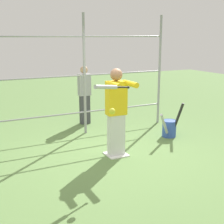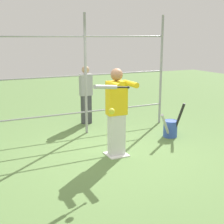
{
  "view_description": "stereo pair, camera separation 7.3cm",
  "coord_description": "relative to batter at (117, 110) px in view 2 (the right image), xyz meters",
  "views": [
    {
      "loc": [
        2.64,
        5.1,
        2.27
      ],
      "look_at": [
        0.27,
        0.37,
        0.98
      ],
      "focal_mm": 50.0,
      "sensor_mm": 36.0,
      "label": 1
    },
    {
      "loc": [
        2.57,
        5.14,
        2.27
      ],
      "look_at": [
        0.27,
        0.37,
        0.98
      ],
      "focal_mm": 50.0,
      "sensor_mm": 36.0,
      "label": 2
    }
  ],
  "objects": [
    {
      "name": "baseball_bat_swinging",
      "position": [
        0.48,
        0.65,
        0.56
      ],
      "size": [
        0.82,
        0.41,
        0.17
      ],
      "color": "black"
    },
    {
      "name": "bystander_behind_fence",
      "position": [
        -0.3,
        -2.41,
        -0.12
      ],
      "size": [
        0.31,
        0.2,
        1.52
      ],
      "color": "#3F3F47",
      "rests_on": "ground"
    },
    {
      "name": "home_plate",
      "position": [
        0.0,
        -0.02,
        -0.9
      ],
      "size": [
        0.4,
        0.4,
        0.02
      ],
      "color": "white",
      "rests_on": "ground"
    },
    {
      "name": "ground_plane",
      "position": [
        0.0,
        -0.02,
        -0.91
      ],
      "size": [
        24.0,
        24.0,
        0.0
      ],
      "primitive_type": "plane",
      "color": "#608447"
    },
    {
      "name": "bat_bucket",
      "position": [
        -1.62,
        -0.47,
        -0.7
      ],
      "size": [
        0.7,
        0.53,
        0.83
      ],
      "color": "#3351B2",
      "rests_on": "ground"
    },
    {
      "name": "fence_backstop",
      "position": [
        0.0,
        -1.62,
        0.47
      ],
      "size": [
        4.23,
        0.06,
        2.78
      ],
      "color": "#939399",
      "rests_on": "ground"
    },
    {
      "name": "softball_in_flight",
      "position": [
        0.55,
        0.91,
        0.23
      ],
      "size": [
        0.1,
        0.1,
        0.1
      ],
      "color": "yellow"
    },
    {
      "name": "batter",
      "position": [
        0.0,
        0.0,
        0.0
      ],
      "size": [
        0.43,
        0.58,
        1.69
      ],
      "color": "silver",
      "rests_on": "ground"
    }
  ]
}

